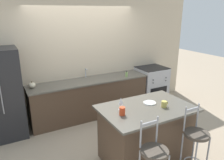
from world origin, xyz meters
name	(u,v)px	position (x,y,z in m)	size (l,w,h in m)	color
ground_plane	(97,122)	(0.00, 0.00, 0.00)	(18.00, 18.00, 0.00)	tan
wall_back	(83,57)	(0.00, 0.70, 1.35)	(6.00, 0.07, 2.70)	beige
back_counter	(90,98)	(0.00, 0.38, 0.45)	(2.77, 0.68, 0.89)	#4C3828
sink_faucet	(86,72)	(0.00, 0.58, 1.03)	(0.02, 0.13, 0.22)	#ADAFB5
kitchen_island	(145,133)	(0.18, -1.54, 0.47)	(1.46, 0.97, 0.94)	#4C3828
oven_range	(151,85)	(1.77, 0.35, 0.49)	(0.74, 0.67, 0.97)	#B7B7BC
bar_stool_near	(154,159)	(-0.22, -2.24, 0.59)	(0.36, 0.36, 1.11)	#99999E
bar_stool_far	(195,141)	(0.57, -2.20, 0.59)	(0.36, 0.36, 1.11)	#99999E
dinner_plate	(150,103)	(0.32, -1.43, 0.95)	(0.21, 0.21, 0.02)	white
wine_glass	(121,101)	(-0.23, -1.42, 1.08)	(0.07, 0.07, 0.20)	white
coffee_mug	(164,104)	(0.42, -1.66, 0.99)	(0.12, 0.09, 0.10)	#C1B251
tumbler_cup	(122,111)	(-0.30, -1.58, 1.00)	(0.09, 0.09, 0.12)	red
pumpkin_decoration	(32,85)	(-1.24, 0.42, 0.95)	(0.15, 0.15, 0.14)	beige
soap_bottle	(127,74)	(0.87, 0.17, 0.95)	(0.06, 0.06, 0.14)	#89B260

